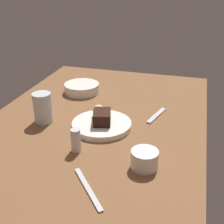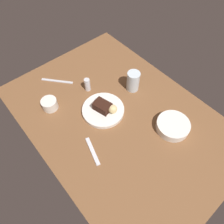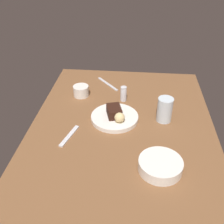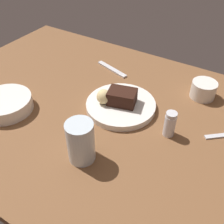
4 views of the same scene
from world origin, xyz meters
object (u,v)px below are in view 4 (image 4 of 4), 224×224
bread_roll (104,97)px  chocolate_cake_slice (122,97)px  side_bowl (6,104)px  coffee_cup (203,90)px  dessert_spoon (112,69)px  water_glass (81,142)px  dessert_plate (121,105)px  salt_shaker (170,124)px

bread_roll → chocolate_cake_slice: bearing=30.7°
chocolate_cake_slice → side_bowl: chocolate_cake_slice is taller
coffee_cup → dessert_spoon: coffee_cup is taller
water_glass → chocolate_cake_slice: bearing=93.6°
bread_roll → dessert_spoon: bearing=115.6°
side_bowl → coffee_cup: coffee_cup is taller
side_bowl → dessert_spoon: bearing=67.4°
water_glass → side_bowl: 32.81cm
dessert_plate → side_bowl: (-30.73, -19.78, 1.14)cm
side_bowl → dessert_plate: bearing=32.8°
salt_shaker → dessert_spoon: 39.16cm
water_glass → dessert_spoon: 45.08cm
chocolate_cake_slice → bread_roll: size_ratio=1.86×
water_glass → coffee_cup: water_glass is taller
coffee_cup → salt_shaker: bearing=-96.8°
side_bowl → dessert_spoon: (15.92, 38.28, -1.82)cm
dessert_plate → salt_shaker: size_ratio=2.80×
dessert_spoon → water_glass: bearing=127.9°
dessert_plate → side_bowl: size_ratio=1.35×
water_glass → dessert_spoon: bearing=111.7°
chocolate_cake_slice → salt_shaker: (17.46, -3.33, -0.42)cm
bread_roll → salt_shaker: (22.36, -0.43, -0.49)cm
salt_shaker → dessert_plate: bearing=170.1°
dessert_plate → dessert_spoon: bearing=128.7°
salt_shaker → coffee_cup: size_ratio=0.96×
dessert_plate → chocolate_cake_slice: (0.22, 0.26, 3.32)cm
dessert_plate → chocolate_cake_slice: bearing=49.8°
dessert_plate → coffee_cup: coffee_cup is taller
bread_roll → dessert_spoon: bread_roll is taller
salt_shaker → water_glass: (-15.98, -20.01, 1.95)cm
water_glass → coffee_cup: (18.74, 43.05, -3.04)cm
water_glass → coffee_cup: bearing=66.5°
salt_shaker → side_bowl: salt_shaker is taller
side_bowl → coffee_cup: size_ratio=1.99×
bread_roll → dessert_plate: bearing=29.5°
salt_shaker → side_bowl: size_ratio=0.48×
dessert_spoon → salt_shaker: bearing=162.7°
water_glass → dessert_spoon: water_glass is taller
salt_shaker → coffee_cup: salt_shaker is taller
chocolate_cake_slice → dessert_spoon: size_ratio=0.58×
salt_shaker → bread_roll: bearing=178.9°
dessert_plate → dessert_spoon: (-14.81, 18.50, -0.69)cm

